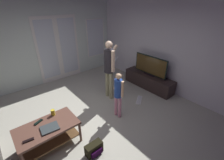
% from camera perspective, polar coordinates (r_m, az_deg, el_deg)
% --- Properties ---
extents(ground_plane, '(5.56, 5.46, 0.02)m').
position_cam_1_polar(ground_plane, '(3.82, -8.63, -15.45)').
color(ground_plane, '#B0AE9D').
extents(wall_back_with_doors, '(5.56, 0.09, 2.84)m').
position_cam_1_polar(wall_back_with_doors, '(5.51, -24.19, 12.40)').
color(wall_back_with_doors, silver).
rests_on(wall_back_with_doors, ground_plane).
extents(wall_right_plain, '(0.06, 5.46, 2.81)m').
position_cam_1_polar(wall_right_plain, '(4.95, 18.67, 12.26)').
color(wall_right_plain, silver).
rests_on(wall_right_plain, ground_plane).
extents(coffee_table, '(1.10, 0.63, 0.50)m').
position_cam_1_polar(coffee_table, '(3.29, -22.60, -17.20)').
color(coffee_table, brown).
rests_on(coffee_table, ground_plane).
extents(tv_stand, '(0.45, 1.69, 0.44)m').
position_cam_1_polar(tv_stand, '(5.20, 13.40, -0.35)').
color(tv_stand, '#2F2320').
rests_on(tv_stand, ground_plane).
extents(flat_screen_tv, '(0.08, 1.15, 0.62)m').
position_cam_1_polar(flat_screen_tv, '(4.99, 14.01, 5.16)').
color(flat_screen_tv, black).
rests_on(flat_screen_tv, tv_stand).
extents(person_adult, '(0.61, 0.45, 1.67)m').
position_cam_1_polar(person_adult, '(4.20, -0.98, 5.35)').
color(person_adult, tan).
rests_on(person_adult, ground_plane).
extents(person_child, '(0.39, 0.34, 1.16)m').
position_cam_1_polar(person_child, '(3.58, 2.39, -4.35)').
color(person_child, pink).
rests_on(person_child, ground_plane).
extents(backpack, '(0.33, 0.19, 0.23)m').
position_cam_1_polar(backpack, '(3.15, -6.60, -24.01)').
color(backpack, black).
rests_on(backpack, ground_plane).
extents(loose_keyboard, '(0.44, 0.35, 0.02)m').
position_cam_1_polar(loose_keyboard, '(4.57, 10.00, -7.26)').
color(loose_keyboard, white).
rests_on(loose_keyboard, ground_plane).
extents(laptop_closed, '(0.33, 0.28, 0.03)m').
position_cam_1_polar(laptop_closed, '(3.12, -22.01, -16.15)').
color(laptop_closed, '#353D3F').
rests_on(laptop_closed, coffee_table).
extents(cup_near_edge, '(0.08, 0.08, 0.12)m').
position_cam_1_polar(cup_near_edge, '(3.38, -21.01, -11.16)').
color(cup_near_edge, gold).
rests_on(cup_near_edge, coffee_table).
extents(tv_remote_black, '(0.18, 0.11, 0.02)m').
position_cam_1_polar(tv_remote_black, '(3.34, -25.57, -13.88)').
color(tv_remote_black, black).
rests_on(tv_remote_black, coffee_table).
extents(dvd_remote_slim, '(0.18, 0.07, 0.02)m').
position_cam_1_polar(dvd_remote_slim, '(3.06, -28.53, -19.04)').
color(dvd_remote_slim, black).
rests_on(dvd_remote_slim, coffee_table).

